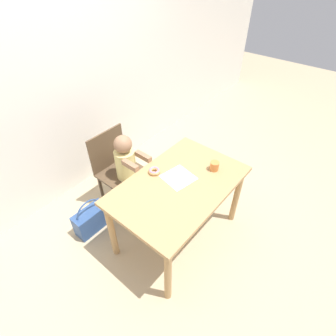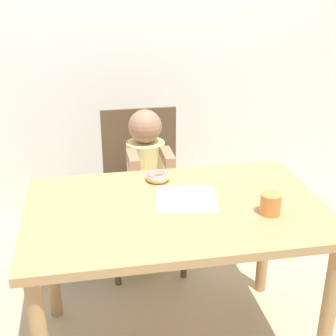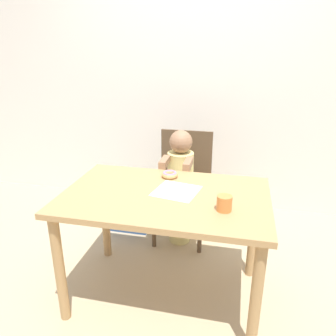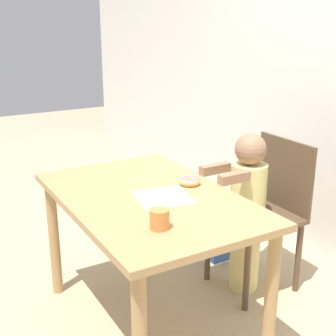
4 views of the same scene
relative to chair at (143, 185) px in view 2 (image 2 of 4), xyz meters
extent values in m
cube|color=silver|center=(0.03, 0.66, 0.77)|extent=(8.00, 0.05, 2.50)
cube|color=tan|center=(0.03, -0.78, 0.24)|extent=(1.22, 0.78, 0.03)
cylinder|color=tan|center=(0.58, -1.11, -0.13)|extent=(0.06, 0.06, 0.70)
cylinder|color=tan|center=(-0.52, -0.45, -0.13)|extent=(0.06, 0.06, 0.70)
cylinder|color=tan|center=(0.58, -0.45, -0.13)|extent=(0.06, 0.06, 0.70)
cube|color=brown|center=(0.00, -0.07, -0.02)|extent=(0.44, 0.45, 0.03)
cube|color=brown|center=(0.00, 0.15, 0.20)|extent=(0.44, 0.02, 0.43)
cylinder|color=brown|center=(-0.19, -0.26, -0.26)|extent=(0.04, 0.04, 0.44)
cylinder|color=brown|center=(0.19, -0.26, -0.26)|extent=(0.04, 0.04, 0.44)
cylinder|color=brown|center=(-0.19, 0.12, -0.26)|extent=(0.04, 0.04, 0.44)
cylinder|color=brown|center=(0.19, 0.12, -0.26)|extent=(0.04, 0.04, 0.44)
cylinder|color=#E0D17F|center=(0.00, -0.13, -0.24)|extent=(0.17, 0.17, 0.47)
cylinder|color=#E0D17F|center=(0.00, -0.13, 0.15)|extent=(0.21, 0.21, 0.32)
sphere|color=#997051|center=(0.00, -0.13, 0.40)|extent=(0.18, 0.18, 0.18)
cube|color=#997051|center=(-0.09, -0.30, 0.29)|extent=(0.05, 0.18, 0.05)
cube|color=#997051|center=(0.09, -0.30, 0.29)|extent=(0.05, 0.18, 0.05)
torus|color=tan|center=(0.00, -0.52, 0.28)|extent=(0.11, 0.11, 0.03)
torus|color=pink|center=(0.00, -0.52, 0.29)|extent=(0.09, 0.09, 0.02)
cube|color=white|center=(0.09, -0.73, 0.26)|extent=(0.29, 0.29, 0.00)
cube|color=#2D4C84|center=(-0.48, -0.04, -0.34)|extent=(0.36, 0.16, 0.27)
torus|color=#2D4C84|center=(-0.48, -0.04, -0.21)|extent=(0.29, 0.02, 0.29)
cylinder|color=orange|center=(0.38, -0.92, 0.30)|extent=(0.08, 0.08, 0.08)
cylinder|color=silver|center=(0.10, -0.76, 0.26)|extent=(0.16, 0.16, 0.01)
camera|label=1|loc=(-1.29, -1.75, 1.85)|focal=28.00mm
camera|label=2|loc=(-0.31, -2.45, 1.14)|focal=50.00mm
camera|label=3|loc=(0.44, -2.50, 1.09)|focal=35.00mm
camera|label=4|loc=(1.92, -1.77, 1.10)|focal=50.00mm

